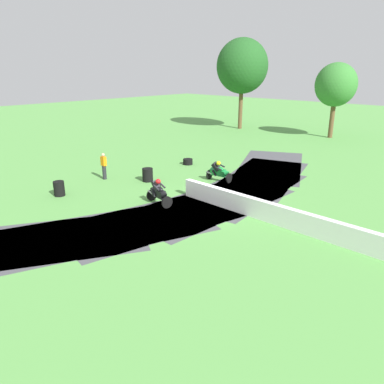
# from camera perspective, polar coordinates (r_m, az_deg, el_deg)

# --- Properties ---
(ground_plane) EXTENTS (120.00, 120.00, 0.00)m
(ground_plane) POSITION_cam_1_polar(r_m,az_deg,el_deg) (18.99, 3.04, -1.68)
(ground_plane) COLOR #569947
(track_asphalt) EXTENTS (9.08, 27.39, 0.01)m
(track_asphalt) POSITION_cam_1_polar(r_m,az_deg,el_deg) (19.61, 0.93, -0.98)
(track_asphalt) COLOR #47474C
(track_asphalt) RESTS_ON ground
(safety_barrier) EXTENTS (15.20, 0.69, 0.90)m
(safety_barrier) POSITION_cam_1_polar(r_m,az_deg,el_deg) (15.83, 19.08, -5.22)
(safety_barrier) COLOR white
(safety_barrier) RESTS_ON ground
(motorcycle_lead_black) EXTENTS (1.71, 0.90, 1.42)m
(motorcycle_lead_black) POSITION_cam_1_polar(r_m,az_deg,el_deg) (18.57, -5.07, -0.04)
(motorcycle_lead_black) COLOR black
(motorcycle_lead_black) RESTS_ON ground
(motorcycle_chase_green) EXTENTS (1.69, 0.96, 1.42)m
(motorcycle_chase_green) POSITION_cam_1_polar(r_m,az_deg,el_deg) (22.41, 4.17, 3.15)
(motorcycle_chase_green) COLOR black
(motorcycle_chase_green) RESTS_ON ground
(tire_stack_near) EXTENTS (0.57, 0.57, 0.80)m
(tire_stack_near) POSITION_cam_1_polar(r_m,az_deg,el_deg) (21.15, -19.67, 0.50)
(tire_stack_near) COLOR black
(tire_stack_near) RESTS_ON ground
(tire_stack_mid_a) EXTENTS (0.64, 0.64, 0.80)m
(tire_stack_mid_a) POSITION_cam_1_polar(r_m,az_deg,el_deg) (22.65, -6.81, 2.63)
(tire_stack_mid_a) COLOR black
(tire_stack_mid_a) RESTS_ON ground
(tire_stack_mid_b) EXTENTS (0.68, 0.68, 0.40)m
(tire_stack_mid_b) POSITION_cam_1_polar(r_m,az_deg,el_deg) (26.53, -0.64, 4.67)
(tire_stack_mid_b) COLOR black
(tire_stack_mid_b) RESTS_ON ground
(track_marshal) EXTENTS (0.34, 0.24, 1.63)m
(track_marshal) POSITION_cam_1_polar(r_m,az_deg,el_deg) (23.45, -13.33, 3.86)
(track_marshal) COLOR #232328
(track_marshal) RESTS_ON ground
(tree_far_right) EXTENTS (3.86, 3.86, 7.05)m
(tree_far_right) POSITION_cam_1_polar(r_m,az_deg,el_deg) (39.00, 21.16, 15.02)
(tree_far_right) COLOR brown
(tree_far_right) RESTS_ON ground
(tree_mid_rise) EXTENTS (5.53, 5.53, 9.62)m
(tree_mid_rise) POSITION_cam_1_polar(r_m,az_deg,el_deg) (42.64, 7.69, 18.54)
(tree_mid_rise) COLOR brown
(tree_mid_rise) RESTS_ON ground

